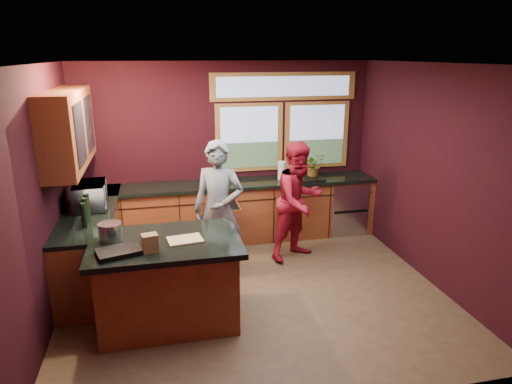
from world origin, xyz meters
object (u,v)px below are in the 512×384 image
object	(u,v)px
person_grey	(219,210)
cutting_board	(185,240)
island	(168,281)
person_red	(299,201)
stock_pot	(110,231)

from	to	relation	value
person_grey	cutting_board	distance (m)	1.14
island	person_red	distance (m)	2.28
cutting_board	person_red	bearing A→B (deg)	38.56
person_red	cutting_board	xyz separation A→B (m)	(-1.66, -1.32, 0.12)
person_grey	cutting_board	bearing A→B (deg)	-91.66
island	person_grey	distance (m)	1.27
person_red	stock_pot	world-z (taller)	person_red
person_red	stock_pot	size ratio (longest dim) A/B	6.99
person_red	stock_pot	bearing A→B (deg)	179.06
person_red	cutting_board	size ratio (longest dim) A/B	4.79
island	person_red	xyz separation A→B (m)	(1.86, 1.27, 0.36)
stock_pot	island	bearing A→B (deg)	-15.26
cutting_board	stock_pot	distance (m)	0.78
island	cutting_board	xyz separation A→B (m)	(0.20, -0.05, 0.48)
island	cutting_board	size ratio (longest dim) A/B	4.43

